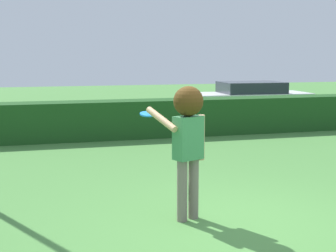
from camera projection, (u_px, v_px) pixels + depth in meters
ground_plane at (231, 224)px, 6.56m from camera, size 60.00×60.00×0.00m
person at (188, 132)px, 6.59m from camera, size 0.74×0.67×1.82m
frisbee at (147, 114)px, 7.26m from camera, size 0.22×0.22×0.06m
hedge_row at (127, 119)px, 13.37m from camera, size 24.00×0.90×1.01m
parked_car_white at (251, 97)px, 18.02m from camera, size 4.26×1.93×1.25m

